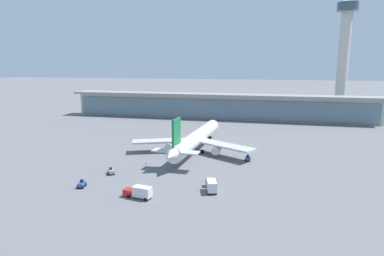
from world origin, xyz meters
The scene contains 10 objects.
ground_plane centered at (0.00, 0.00, 0.00)m, with size 1200.00×1200.00×0.00m, color slate.
airliner_on_stand centered at (3.39, 6.07, 5.09)m, with size 46.62×60.76×16.17m.
service_truck_near_nose_blue centered at (-18.69, -36.46, 0.87)m, with size 2.16×3.10×2.05m.
service_truck_under_wing_blue centered at (23.28, -1.50, 0.87)m, with size 1.72×2.87×2.05m.
service_truck_mid_apron_red centered at (15.73, -31.10, 1.69)m, with size 4.20×7.65×3.10m.
service_truck_by_tail_red centered at (-0.75, -39.73, 1.69)m, with size 7.58×3.50×3.10m.
service_truck_on_taxiway_grey centered at (-15.96, -24.96, 0.87)m, with size 3.07×3.31×2.05m.
terminal_building centered at (0.00, 82.91, 7.87)m, with size 183.60×12.80×15.20m.
control_tower centered at (72.99, 108.83, 41.35)m, with size 12.00×12.00×75.96m.
safety_cone_alpha centered at (-9.49, -12.91, 0.32)m, with size 0.62×0.62×0.70m.
Camera 1 is at (29.13, -110.45, 32.61)m, focal length 30.48 mm.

